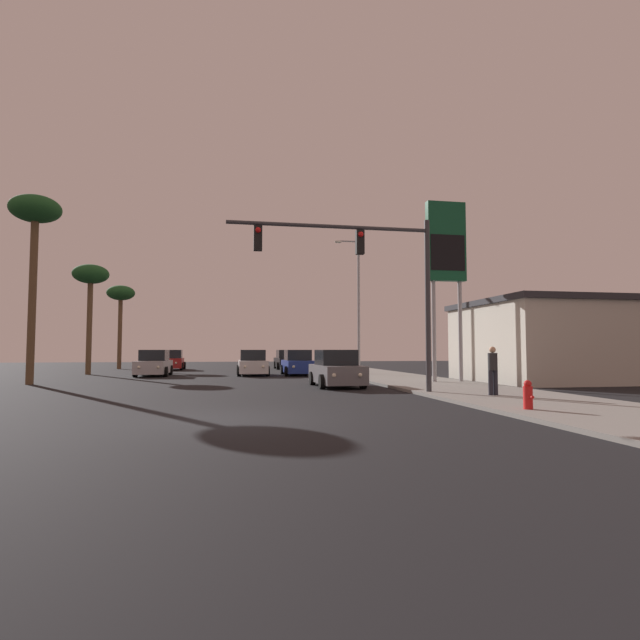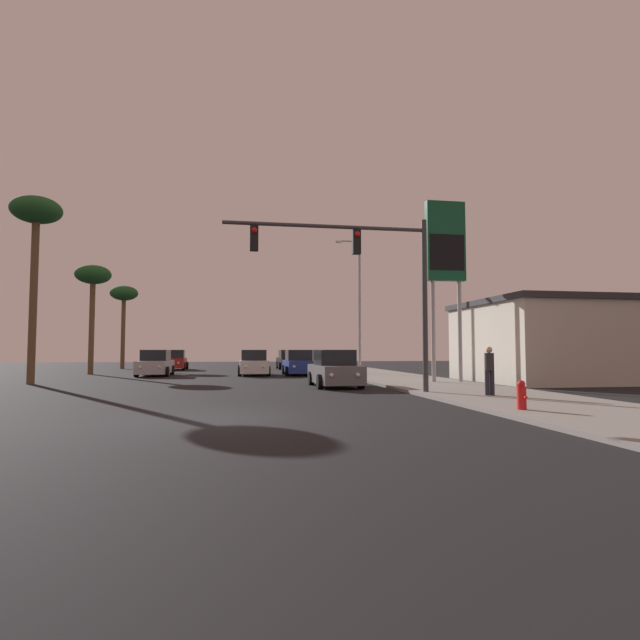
# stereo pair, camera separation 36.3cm
# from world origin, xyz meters

# --- Properties ---
(ground_plane) EXTENTS (120.00, 120.00, 0.00)m
(ground_plane) POSITION_xyz_m (0.00, 0.00, 0.00)
(ground_plane) COLOR black
(sidewalk_right) EXTENTS (5.00, 60.00, 0.12)m
(sidewalk_right) POSITION_xyz_m (9.50, 10.00, 0.06)
(sidewalk_right) COLOR gray
(sidewalk_right) RESTS_ON ground
(building_gas_station) EXTENTS (10.30, 8.30, 4.30)m
(building_gas_station) POSITION_xyz_m (18.00, 11.70, 2.16)
(building_gas_station) COLOR beige
(building_gas_station) RESTS_ON ground
(car_black) EXTENTS (2.04, 4.34, 1.68)m
(car_black) POSITION_xyz_m (5.01, 31.44, 0.76)
(car_black) COLOR black
(car_black) RESTS_ON ground
(car_silver) EXTENTS (2.04, 4.33, 1.68)m
(car_silver) POSITION_xyz_m (-4.73, 21.21, 0.76)
(car_silver) COLOR #B7B7BC
(car_silver) RESTS_ON ground
(car_blue) EXTENTS (2.04, 4.32, 1.68)m
(car_blue) POSITION_xyz_m (4.56, 20.70, 0.76)
(car_blue) COLOR navy
(car_blue) RESTS_ON ground
(car_red) EXTENTS (2.04, 4.34, 1.68)m
(car_red) POSITION_xyz_m (-4.74, 31.37, 0.76)
(car_red) COLOR maroon
(car_red) RESTS_ON ground
(car_white) EXTENTS (2.04, 4.31, 1.68)m
(car_white) POSITION_xyz_m (1.57, 20.90, 0.76)
(car_white) COLOR silver
(car_white) RESTS_ON ground
(car_grey) EXTENTS (2.04, 4.34, 1.68)m
(car_grey) POSITION_xyz_m (4.89, 9.96, 0.76)
(car_grey) COLOR slate
(car_grey) RESTS_ON ground
(traffic_light_mast) EXTENTS (7.65, 0.36, 6.50)m
(traffic_light_mast) POSITION_xyz_m (5.26, 5.35, 4.74)
(traffic_light_mast) COLOR #38383D
(traffic_light_mast) RESTS_ON sidewalk_right
(street_lamp) EXTENTS (1.74, 0.24, 9.00)m
(street_lamp) POSITION_xyz_m (8.41, 19.85, 5.12)
(street_lamp) COLOR #99999E
(street_lamp) RESTS_ON sidewalk_right
(gas_station_sign) EXTENTS (2.00, 0.42, 9.00)m
(gas_station_sign) POSITION_xyz_m (10.73, 10.84, 6.62)
(gas_station_sign) COLOR #99999E
(gas_station_sign) RESTS_ON sidewalk_right
(fire_hydrant) EXTENTS (0.24, 0.34, 0.76)m
(fire_hydrant) POSITION_xyz_m (7.84, -0.38, 0.49)
(fire_hydrant) COLOR red
(fire_hydrant) RESTS_ON sidewalk_right
(pedestrian_on_sidewalk) EXTENTS (0.34, 0.32, 1.67)m
(pedestrian_on_sidewalk) POSITION_xyz_m (9.05, 3.55, 1.03)
(pedestrian_on_sidewalk) COLOR #23232D
(pedestrian_on_sidewalk) RESTS_ON sidewalk_right
(palm_tree_far) EXTENTS (2.40, 2.40, 7.39)m
(palm_tree_far) POSITION_xyz_m (-9.52, 34.00, 6.39)
(palm_tree_far) COLOR brown
(palm_tree_far) RESTS_ON ground
(palm_tree_mid) EXTENTS (2.40, 2.40, 7.57)m
(palm_tree_mid) POSITION_xyz_m (-9.44, 24.00, 6.55)
(palm_tree_mid) COLOR brown
(palm_tree_mid) RESTS_ON ground
(palm_tree_near) EXTENTS (2.40, 2.40, 9.31)m
(palm_tree_near) POSITION_xyz_m (-9.47, 14.00, 8.10)
(palm_tree_near) COLOR brown
(palm_tree_near) RESTS_ON ground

